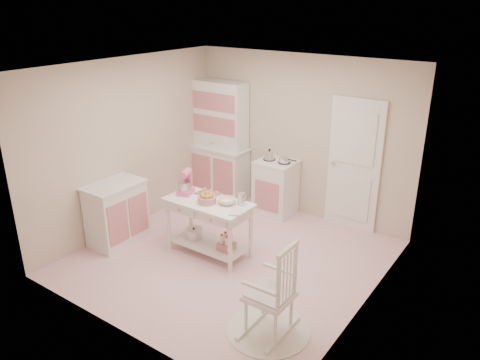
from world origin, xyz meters
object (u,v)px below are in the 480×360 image
Objects in this scene: hutch at (219,141)px; rocking_chair at (269,287)px; stand_mixer at (185,183)px; base_cabinet at (116,213)px; bread_basket at (207,200)px; stove at (276,187)px; work_table at (209,228)px.

rocking_chair is at bearing -44.58° from hutch.
rocking_chair is 2.23m from stand_mixer.
rocking_chair reaches higher than base_cabinet.
stand_mixer is 1.36× the size of bread_basket.
stove is 1.76m from bread_basket.
hutch is at bearing 123.20° from work_table.
work_table is 0.71m from stand_mixer.
stand_mixer reaches higher than work_table.
stand_mixer is at bearing 31.00° from base_cabinet.
base_cabinet is (-0.18, -2.23, -0.58)m from hutch.
stove reaches higher than work_table.
base_cabinet is 2.89m from rocking_chair.
stove is at bearing 119.25° from rocking_chair.
work_table is (1.12, -1.71, -0.64)m from hutch.
bread_basket is (0.44, -0.07, -0.12)m from stand_mixer.
base_cabinet is at bearing -167.36° from stand_mixer.
bread_basket is at bearing 149.83° from rocking_chair.
bread_basket is (1.32, 0.46, 0.39)m from base_cabinet.
stove and base_cabinet have the same top height.
hutch is 2.11m from bread_basket.
bread_basket is at bearing -57.09° from hutch.
rocking_chair is at bearing -30.73° from work_table.
rocking_chair is (2.86, -0.42, 0.09)m from base_cabinet.
stand_mixer reaches higher than bread_basket.
hutch is at bearing 177.61° from stove.
rocking_chair reaches higher than stove.
bread_basket is at bearing -68.20° from work_table.
work_table is at bearing -92.67° from stove.
hutch is 1.73× the size of work_table.
work_table is at bearing 148.77° from rocking_chair.
base_cabinet reaches higher than work_table.
rocking_chair is 1.82m from work_table.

